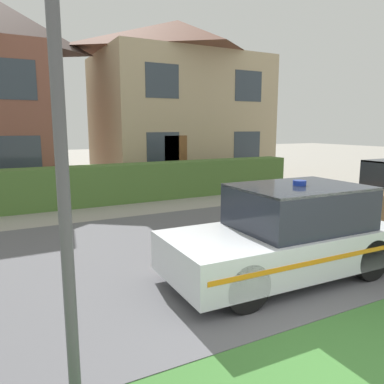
% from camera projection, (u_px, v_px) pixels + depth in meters
% --- Properties ---
extents(ground_plane, '(80.00, 80.00, 0.00)m').
position_uv_depth(ground_plane, '(376.00, 384.00, 3.61)').
color(ground_plane, gray).
extents(road_strip, '(28.00, 6.49, 0.01)m').
position_uv_depth(road_strip, '(178.00, 252.00, 7.42)').
color(road_strip, '#5B5B60').
rests_on(road_strip, ground).
extents(lawn_verge, '(28.00, 1.60, 0.01)m').
position_uv_depth(lawn_verge, '(348.00, 365.00, 3.89)').
color(lawn_verge, '#3D7533').
rests_on(lawn_verge, ground).
extents(garden_hedge, '(12.22, 0.87, 1.24)m').
position_uv_depth(garden_hedge, '(133.00, 182.00, 12.43)').
color(garden_hedge, '#4C7233').
rests_on(garden_hedge, ground).
extents(police_car, '(3.92, 1.81, 1.58)m').
position_uv_depth(police_car, '(287.00, 233.00, 6.13)').
color(police_car, black).
rests_on(police_car, road_strip).
extents(house_right, '(7.80, 5.86, 7.30)m').
position_uv_depth(house_right, '(178.00, 100.00, 17.87)').
color(house_right, tan).
rests_on(house_right, ground).
extents(street_lamp, '(0.24, 0.24, 5.67)m').
position_uv_depth(street_lamp, '(52.00, 4.00, 2.62)').
color(street_lamp, '#4C4C51').
rests_on(street_lamp, ground).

